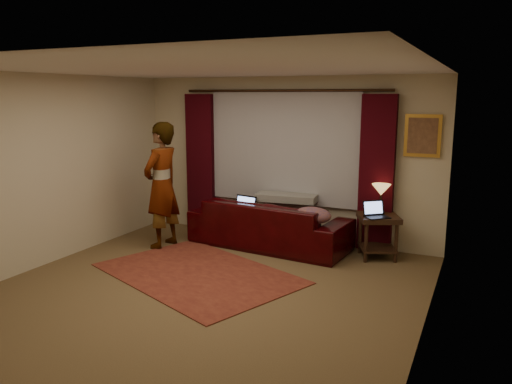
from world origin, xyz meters
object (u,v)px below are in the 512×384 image
(person, at_px, (162,185))
(tiffany_lamp, at_px, (381,199))
(laptop_table, at_px, (378,210))
(laptop_sofa, at_px, (241,206))
(end_table, at_px, (378,237))
(sofa, at_px, (269,215))

(person, bearing_deg, tiffany_lamp, 109.89)
(laptop_table, bearing_deg, laptop_sofa, 143.53)
(laptop_table, bearing_deg, end_table, 53.35)
(laptop_sofa, xyz_separation_m, person, (-1.07, -0.54, 0.33))
(laptop_sofa, xyz_separation_m, end_table, (2.05, 0.30, -0.32))
(end_table, bearing_deg, laptop_sofa, -171.80)
(end_table, relative_size, laptop_table, 1.84)
(person, bearing_deg, end_table, 108.10)
(end_table, distance_m, tiffany_lamp, 0.54)
(laptop_sofa, height_order, end_table, laptop_sofa)
(end_table, bearing_deg, person, -164.95)
(end_table, bearing_deg, sofa, -175.02)
(sofa, bearing_deg, person, 30.24)
(tiffany_lamp, bearing_deg, laptop_table, -87.26)
(laptop_sofa, distance_m, end_table, 2.10)
(sofa, distance_m, person, 1.71)
(tiffany_lamp, bearing_deg, person, -163.17)
(end_table, height_order, tiffany_lamp, tiffany_lamp)
(laptop_sofa, height_order, person, person)
(laptop_table, xyz_separation_m, person, (-3.13, -0.68, 0.22))
(laptop_table, distance_m, person, 3.21)
(laptop_sofa, bearing_deg, tiffany_lamp, 19.88)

